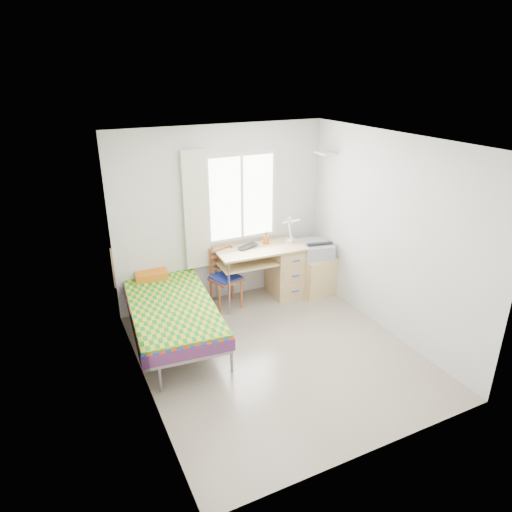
% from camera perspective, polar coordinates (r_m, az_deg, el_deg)
% --- Properties ---
extents(floor, '(3.50, 3.50, 0.00)m').
position_cam_1_polar(floor, '(5.81, 2.74, -12.12)').
color(floor, '#BCAD93').
rests_on(floor, ground).
extents(ceiling, '(3.50, 3.50, 0.00)m').
position_cam_1_polar(ceiling, '(4.84, 3.32, 14.13)').
color(ceiling, white).
rests_on(ceiling, wall_back).
extents(wall_back, '(3.20, 0.00, 3.20)m').
position_cam_1_polar(wall_back, '(6.68, -4.23, 5.01)').
color(wall_back, silver).
rests_on(wall_back, ground).
extents(wall_left, '(0.00, 3.50, 3.50)m').
position_cam_1_polar(wall_left, '(4.69, -14.45, -3.50)').
color(wall_left, silver).
rests_on(wall_left, ground).
extents(wall_right, '(0.00, 3.50, 3.50)m').
position_cam_1_polar(wall_right, '(6.07, 16.38, 2.33)').
color(wall_right, silver).
rests_on(wall_right, ground).
extents(window, '(1.10, 0.04, 1.30)m').
position_cam_1_polar(window, '(6.70, -1.81, 7.35)').
color(window, white).
rests_on(window, wall_back).
extents(curtain, '(0.35, 0.05, 1.70)m').
position_cam_1_polar(curtain, '(6.44, -7.52, 5.60)').
color(curtain, beige).
rests_on(curtain, wall_back).
extents(floating_shelf, '(0.20, 0.32, 0.03)m').
position_cam_1_polar(floating_shelf, '(6.86, 8.62, 12.60)').
color(floating_shelf, white).
rests_on(floating_shelf, wall_right).
extents(bed, '(1.23, 2.30, 0.96)m').
position_cam_1_polar(bed, '(6.04, -10.84, -5.94)').
color(bed, gray).
rests_on(bed, floor).
extents(desk, '(1.36, 0.68, 0.83)m').
position_cam_1_polar(desk, '(7.03, 3.24, -1.44)').
color(desk, tan).
rests_on(desk, floor).
extents(chair, '(0.48, 0.48, 0.89)m').
position_cam_1_polar(chair, '(6.71, -3.92, -2.20)').
color(chair, '#A33E1F').
rests_on(chair, floor).
extents(cabinet, '(0.61, 0.55, 0.61)m').
position_cam_1_polar(cabinet, '(7.20, 7.35, -2.29)').
color(cabinet, tan).
rests_on(cabinet, floor).
extents(printer, '(0.55, 0.60, 0.22)m').
position_cam_1_polar(printer, '(7.07, 7.39, 0.90)').
color(printer, '#95969C').
rests_on(printer, cabinet).
extents(laptop, '(0.40, 0.33, 0.03)m').
position_cam_1_polar(laptop, '(6.72, -0.74, 1.08)').
color(laptop, black).
rests_on(laptop, desk).
extents(pen_cup, '(0.10, 0.10, 0.11)m').
position_cam_1_polar(pen_cup, '(6.90, 1.25, 2.04)').
color(pen_cup, orange).
rests_on(pen_cup, desk).
extents(task_lamp, '(0.25, 0.34, 0.47)m').
position_cam_1_polar(task_lamp, '(6.75, 4.33, 3.70)').
color(task_lamp, white).
rests_on(task_lamp, desk).
extents(book, '(0.27, 0.30, 0.02)m').
position_cam_1_polar(book, '(6.77, -0.56, -1.11)').
color(book, gray).
rests_on(book, desk).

